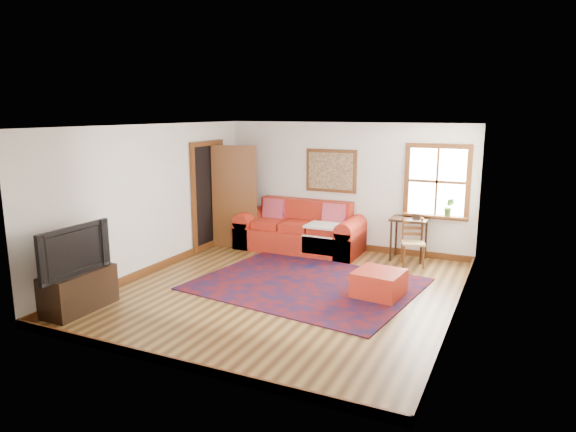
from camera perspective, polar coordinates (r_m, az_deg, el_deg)
The scene contains 13 objects.
ground at distance 8.00m, azimuth -0.17°, elevation -8.21°, with size 5.50×5.50×0.00m, color #462B12.
room_envelope at distance 7.62m, azimuth -0.13°, elevation 3.59°, with size 5.04×5.54×2.52m.
window at distance 9.73m, azimuth 16.34°, elevation 2.86°, with size 1.18×0.20×1.38m.
doorway at distance 10.29m, azimuth -7.10°, elevation 2.32°, with size 0.89×1.08×2.14m.
framed_artwork at distance 10.22m, azimuth 4.79°, elevation 5.02°, with size 1.05×0.07×0.85m.
persian_rug at distance 8.24m, azimuth 2.07°, elevation -7.55°, with size 3.31×2.65×0.02m, color #4F0C0B.
red_leather_sofa at distance 10.20m, azimuth 1.40°, elevation -1.98°, with size 2.47×1.02×0.97m.
red_ottoman at distance 7.80m, azimuth 10.05°, elevation -7.41°, with size 0.68×0.68×0.39m, color #AA2615.
side_table at distance 9.67m, azimuth 13.31°, elevation -0.97°, with size 0.66×0.49×0.79m.
ladder_back_chair at distance 9.39m, azimuth 13.69°, elevation -2.66°, with size 0.50×0.48×0.84m.
media_cabinet at distance 7.71m, azimuth -22.20°, elevation -7.67°, with size 0.46×1.02×0.56m, color black.
television at distance 7.44m, azimuth -23.19°, elevation -3.48°, with size 1.16×0.15×0.67m, color black.
candle_hurricane at distance 7.83m, azimuth -20.03°, elevation -4.42°, with size 0.12×0.12×0.18m.
Camera 1 is at (3.20, -6.82, 2.71)m, focal length 32.00 mm.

